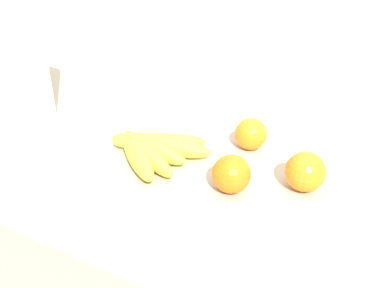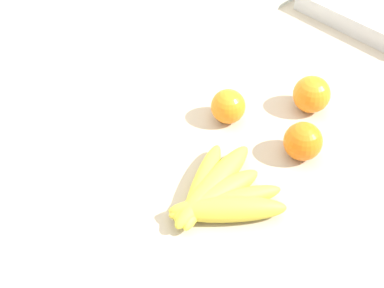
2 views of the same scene
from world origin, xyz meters
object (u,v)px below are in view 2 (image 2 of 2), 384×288
Objects in this scene: orange_right at (312,94)px; orange_back_right at (303,141)px; orange_far_right at (228,106)px; banana_bunch at (218,195)px; paper_towel_roll at (9,283)px.

orange_right reaches higher than orange_back_right.
orange_far_right is at bearing 99.32° from orange_back_right.
banana_bunch is at bearing -172.85° from orange_right.
orange_back_right is at bearing -80.68° from orange_far_right.
orange_right is 0.67m from paper_towel_roll.
orange_far_right is at bearing 12.95° from paper_towel_roll.
orange_right is at bearing 2.30° from paper_towel_roll.
paper_towel_roll is (-0.35, 0.01, 0.13)m from banana_bunch.
orange_far_right is at bearing 147.32° from orange_right.
paper_towel_roll is (-0.54, 0.04, 0.11)m from orange_back_right.
orange_right reaches higher than orange_far_right.
paper_towel_roll is (-0.66, -0.03, 0.11)m from orange_right.
banana_bunch is 3.28× the size of orange_far_right.
orange_far_right is 0.54m from paper_towel_roll.
banana_bunch is 3.12× the size of orange_back_right.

